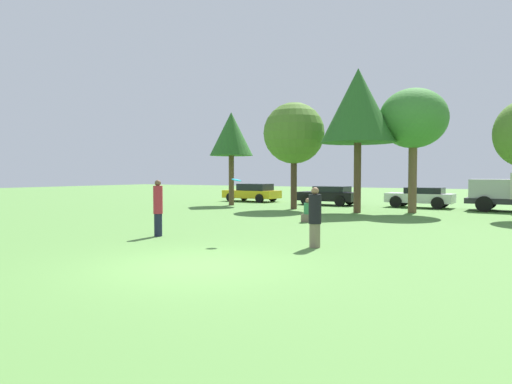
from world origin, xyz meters
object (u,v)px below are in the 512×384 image
at_px(tree_1, 294,134).
at_px(parked_car_white, 421,197).
at_px(bystander_sitting, 308,212).
at_px(person_catcher, 315,217).
at_px(frisbee, 237,180).
at_px(tree_0, 231,135).
at_px(tree_3, 413,119).
at_px(parked_car_yellow, 253,192).
at_px(tree_2, 358,106).
at_px(person_thrower, 158,208).
at_px(parked_car_black, 329,195).

relative_size(tree_1, parked_car_white, 1.57).
bearing_deg(bystander_sitting, person_catcher, -64.68).
bearing_deg(frisbee, tree_0, 123.98).
bearing_deg(parked_car_white, tree_3, 96.98).
bearing_deg(frisbee, parked_car_yellow, 119.36).
distance_m(parked_car_yellow, parked_car_white, 12.02).
bearing_deg(parked_car_yellow, tree_3, 163.80).
bearing_deg(tree_2, parked_car_white, 67.86).
bearing_deg(person_thrower, frisbee, -0.46).
bearing_deg(tree_0, person_thrower, -65.85).
height_order(tree_2, parked_car_yellow, tree_2).
distance_m(person_catcher, parked_car_black, 17.59).
bearing_deg(bystander_sitting, tree_0, 140.57).
bearing_deg(tree_2, frisbee, -89.71).
bearing_deg(tree_3, tree_2, -150.90).
height_order(parked_car_black, parked_car_white, parked_car_black).
height_order(parked_car_yellow, parked_car_black, parked_car_yellow).
relative_size(bystander_sitting, parked_car_black, 0.26).
height_order(parked_car_yellow, parked_car_white, parked_car_yellow).
height_order(person_catcher, parked_car_black, person_catcher).
distance_m(frisbee, bystander_sitting, 6.49).
distance_m(person_catcher, parked_car_white, 17.10).
xyz_separation_m(frisbee, parked_car_yellow, (-9.85, 17.51, -1.17)).
xyz_separation_m(person_thrower, frisbee, (2.89, 0.25, 0.92)).
height_order(bystander_sitting, tree_0, tree_0).
relative_size(frisbee, tree_3, 0.04).
relative_size(person_catcher, tree_3, 0.26).
xyz_separation_m(parked_car_yellow, parked_car_black, (6.31, -0.71, -0.02)).
xyz_separation_m(parked_car_black, parked_car_white, (5.71, 0.55, 0.01)).
xyz_separation_m(person_thrower, tree_2, (2.83, 12.13, 4.66)).
height_order(bystander_sitting, parked_car_yellow, parked_car_yellow).
xyz_separation_m(person_catcher, tree_1, (-6.44, 12.17, 3.56)).
distance_m(person_catcher, tree_1, 14.22).
xyz_separation_m(tree_3, parked_car_white, (-0.30, 4.07, -4.24)).
bearing_deg(frisbee, person_thrower, -175.09).
xyz_separation_m(person_catcher, tree_2, (-2.48, 11.63, 4.76)).
xyz_separation_m(person_thrower, parked_car_white, (5.06, 17.60, -0.27)).
xyz_separation_m(tree_0, tree_1, (4.96, -0.90, -0.23)).
xyz_separation_m(person_catcher, tree_3, (0.05, 13.03, 4.07)).
bearing_deg(bystander_sitting, parked_car_black, 106.45).
relative_size(bystander_sitting, parked_car_yellow, 0.24).
bearing_deg(frisbee, tree_3, 79.47).
bearing_deg(tree_1, parked_car_black, 83.72).
bearing_deg(tree_3, tree_0, 179.80).
relative_size(frisbee, parked_car_black, 0.07).
relative_size(tree_1, parked_car_yellow, 1.45).
height_order(tree_0, parked_car_black, tree_0).
relative_size(tree_3, parked_car_white, 1.65).
distance_m(tree_3, parked_car_black, 8.16).
distance_m(tree_2, parked_car_white, 7.69).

